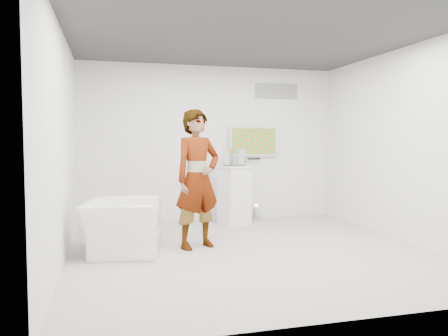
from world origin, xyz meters
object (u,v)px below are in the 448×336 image
at_px(person, 198,179).
at_px(floor_uplight, 256,212).
at_px(armchair, 122,227).
at_px(tv, 253,141).
at_px(pedestal, 234,195).

bearing_deg(person, floor_uplight, 28.51).
bearing_deg(floor_uplight, armchair, -143.49).
xyz_separation_m(tv, armchair, (-2.62, -2.07, -1.18)).
xyz_separation_m(tv, pedestal, (-0.52, -0.43, -1.00)).
height_order(pedestal, floor_uplight, pedestal).
bearing_deg(tv, armchair, -141.63).
distance_m(tv, pedestal, 1.21).
height_order(tv, floor_uplight, tv).
relative_size(armchair, floor_uplight, 3.86).
height_order(armchair, floor_uplight, armchair).
bearing_deg(tv, floor_uplight, -76.40).
bearing_deg(floor_uplight, person, -128.95).
relative_size(tv, pedestal, 0.91).
relative_size(person, armchair, 1.79).
bearing_deg(pedestal, tv, 39.57).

